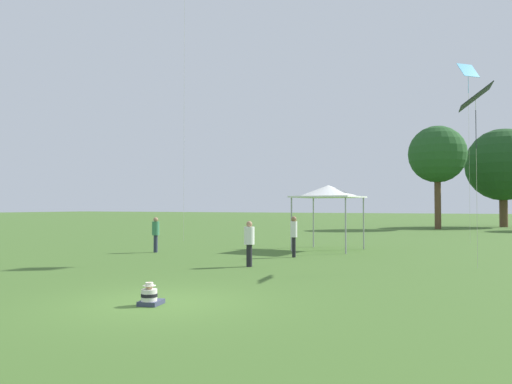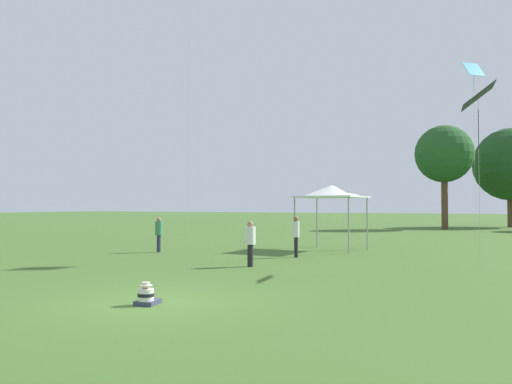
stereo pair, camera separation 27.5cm
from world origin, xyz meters
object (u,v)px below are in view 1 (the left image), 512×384
object	(u,v)px
person_standing_0	(156,231)
canopy_tent	(328,192)
distant_tree_1	(437,155)
person_standing_2	(294,232)
person_standing_1	(249,240)
kite_3	(468,74)
distant_tree_0	(503,165)
kite_2	(476,99)
seated_toddler	(150,296)

from	to	relation	value
person_standing_0	canopy_tent	xyz separation A→B (m)	(7.08, 4.68, 1.93)
distant_tree_1	person_standing_2	bearing A→B (deg)	-95.37
canopy_tent	distant_tree_1	bearing A→B (deg)	84.49
person_standing_0	person_standing_1	size ratio (longest dim) A/B	1.01
person_standing_1	kite_3	bearing A→B (deg)	63.05
person_standing_1	canopy_tent	world-z (taller)	canopy_tent
person_standing_1	person_standing_2	bearing A→B (deg)	81.94
person_standing_1	person_standing_2	xyz separation A→B (m)	(0.25, 3.82, 0.11)
person_standing_1	distant_tree_1	distance (m)	35.28
kite_3	distant_tree_0	xyz separation A→B (m)	(2.19, 26.42, -3.57)
person_standing_0	kite_3	distance (m)	20.72
kite_2	person_standing_0	bearing A→B (deg)	-51.93
kite_2	canopy_tent	bearing A→B (deg)	-85.91
seated_toddler	kite_3	world-z (taller)	kite_3
person_standing_2	distant_tree_0	bearing A→B (deg)	-81.79
person_standing_1	kite_3	distance (m)	19.74
kite_3	distant_tree_1	world-z (taller)	kite_3
seated_toddler	distant_tree_1	distance (m)	42.49
kite_3	person_standing_0	bearing A→B (deg)	-134.98
person_standing_2	kite_2	distance (m)	8.81
person_standing_2	distant_tree_0	world-z (taller)	distant_tree_0
seated_toddler	canopy_tent	distance (m)	15.33
person_standing_0	seated_toddler	bearing A→B (deg)	93.02
person_standing_2	person_standing_1	bearing A→B (deg)	107.06
distant_tree_1	kite_3	bearing A→B (deg)	-78.97
person_standing_0	kite_3	size ratio (longest dim) A/B	0.15
person_standing_0	distant_tree_1	world-z (taller)	distant_tree_1
canopy_tent	kite_3	distance (m)	12.65
person_standing_1	kite_2	xyz separation A→B (m)	(7.51, 3.10, 5.05)
person_standing_1	kite_3	size ratio (longest dim) A/B	0.15
person_standing_2	canopy_tent	xyz separation A→B (m)	(0.31, 3.97, 1.84)
person_standing_1	distant_tree_0	bearing A→B (deg)	73.87
person_standing_1	person_standing_2	size ratio (longest dim) A/B	0.94
kite_3	seated_toddler	bearing A→B (deg)	-102.90
person_standing_2	kite_3	size ratio (longest dim) A/B	0.16
kite_3	distant_tree_1	size ratio (longest dim) A/B	1.09
seated_toddler	person_standing_1	world-z (taller)	person_standing_1
person_standing_0	distant_tree_1	size ratio (longest dim) A/B	0.17
person_standing_2	kite_3	bearing A→B (deg)	-96.95
person_standing_2	kite_2	xyz separation A→B (m)	(7.26, -0.72, 4.94)
kite_3	distant_tree_1	bearing A→B (deg)	101.58
seated_toddler	kite_2	world-z (taller)	kite_2
person_standing_2	distant_tree_1	bearing A→B (deg)	-74.52
canopy_tent	kite_3	bearing A→B (deg)	53.45
kite_2	distant_tree_0	bearing A→B (deg)	-143.96
kite_3	canopy_tent	bearing A→B (deg)	-126.01
seated_toddler	person_standing_1	size ratio (longest dim) A/B	0.38
seated_toddler	person_standing_1	xyz separation A→B (m)	(-1.14, 7.28, 0.78)
distant_tree_0	distant_tree_1	bearing A→B (deg)	-126.04
person_standing_0	person_standing_2	distance (m)	6.82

